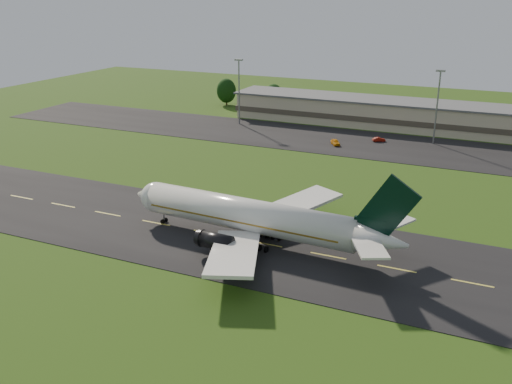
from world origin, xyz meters
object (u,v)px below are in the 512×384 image
at_px(terminal, 447,119).
at_px(service_vehicle_a, 335,142).
at_px(airliner, 252,217).
at_px(light_mast_west, 239,84).
at_px(light_mast_centre, 438,98).
at_px(service_vehicle_b, 379,139).

relative_size(terminal, service_vehicle_a, 32.55).
bearing_deg(airliner, light_mast_west, 120.21).
height_order(terminal, light_mast_centre, light_mast_centre).
height_order(terminal, light_mast_west, light_mast_west).
bearing_deg(light_mast_centre, light_mast_west, 180.00).
bearing_deg(service_vehicle_a, terminal, 15.61).
bearing_deg(terminal, service_vehicle_b, -127.74).
relative_size(light_mast_west, light_mast_centre, 1.00).
relative_size(airliner, light_mast_centre, 2.52).
bearing_deg(airliner, service_vehicle_b, 89.62).
relative_size(light_mast_centre, service_vehicle_b, 5.69).
bearing_deg(service_vehicle_b, terminal, -67.07).
xyz_separation_m(terminal, light_mast_centre, (-1.40, -16.18, 8.75)).
relative_size(light_mast_west, service_vehicle_a, 4.57).
xyz_separation_m(light_mast_west, service_vehicle_b, (45.74, -4.06, -12.05)).
distance_m(terminal, light_mast_west, 64.10).
height_order(airliner, light_mast_centre, light_mast_centre).
height_order(light_mast_west, service_vehicle_a, light_mast_west).
bearing_deg(light_mast_west, service_vehicle_b, -5.07).
bearing_deg(service_vehicle_a, light_mast_centre, -5.18).
distance_m(light_mast_west, service_vehicle_b, 47.47).
distance_m(light_mast_west, light_mast_centre, 60.00).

